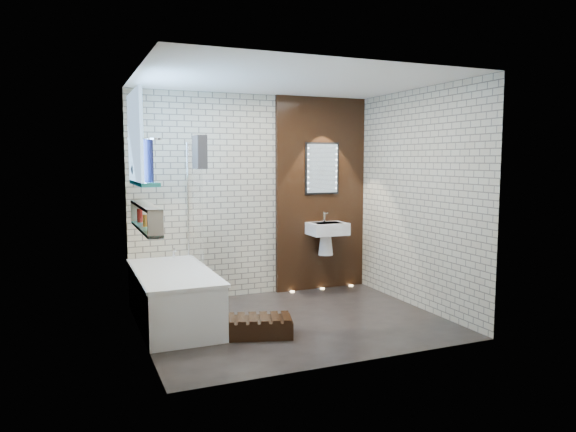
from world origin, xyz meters
name	(u,v)px	position (x,y,z in m)	size (l,w,h in m)	color
ground	(293,321)	(0.00, 0.00, 0.00)	(3.20, 3.20, 0.00)	black
room_shell	(293,203)	(0.00, 0.00, 1.30)	(3.24, 3.20, 2.60)	#B0A58B
walnut_panel	(321,194)	(0.95, 1.27, 1.30)	(1.30, 0.06, 2.60)	black
clerestory_window	(137,146)	(-1.57, 0.35, 1.90)	(0.18, 1.00, 0.94)	#7FADE0
display_niche	(146,217)	(-1.53, 0.15, 1.20)	(0.14, 1.30, 0.26)	teal
bathtub	(173,297)	(-1.22, 0.45, 0.29)	(0.79, 1.74, 0.70)	white
bath_screen	(195,202)	(-0.87, 0.89, 1.28)	(0.01, 0.78, 1.40)	white
towel	(200,152)	(-0.87, 0.60, 1.85)	(0.11, 0.28, 0.37)	black
shower_head	(155,139)	(-1.30, 0.95, 2.00)	(0.18, 0.18, 0.02)	silver
washbasin	(327,233)	(0.95, 1.07, 0.79)	(0.50, 0.36, 0.58)	white
led_mirror	(322,168)	(0.95, 1.23, 1.65)	(0.50, 0.02, 0.70)	black
walnut_step	(253,328)	(-0.57, -0.30, 0.09)	(0.78, 0.35, 0.17)	black
niche_bottles	(146,221)	(-1.53, 0.15, 1.16)	(0.06, 0.92, 0.15)	maroon
sill_vases	(144,168)	(-1.50, 0.43, 1.69)	(0.23, 0.64, 0.41)	white
floor_uplights	(322,288)	(0.95, 1.20, 0.01)	(0.96, 0.06, 0.01)	#FFD899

